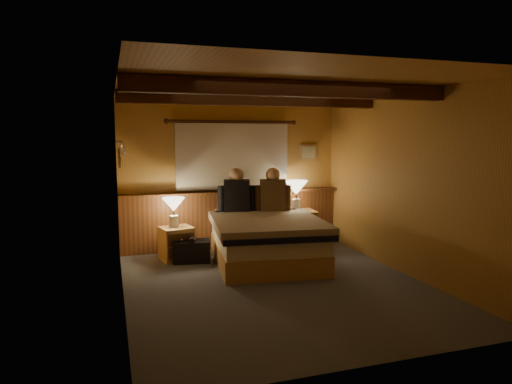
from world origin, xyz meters
name	(u,v)px	position (x,y,z in m)	size (l,w,h in m)	color
floor	(276,285)	(0.00, 0.00, 0.00)	(4.20, 4.20, 0.00)	#4F555E
ceiling	(277,86)	(0.00, 0.00, 2.40)	(4.20, 4.20, 0.00)	tan
wall_back	(232,174)	(0.00, 2.10, 1.20)	(3.60, 3.60, 0.00)	#C08E45
wall_left	(120,194)	(-1.80, 0.00, 1.20)	(4.20, 4.20, 0.00)	#C08E45
wall_right	(404,184)	(1.80, 0.00, 1.20)	(4.20, 4.20, 0.00)	#C08E45
wall_front	(372,218)	(0.00, -2.10, 1.20)	(3.60, 3.60, 0.00)	#C08E45
wainscot	(233,218)	(0.00, 2.04, 0.49)	(3.60, 0.23, 0.94)	brown
curtain_window	(233,155)	(0.00, 2.03, 1.52)	(2.18, 0.09, 1.11)	#462211
ceiling_beams	(273,95)	(0.00, 0.15, 2.31)	(3.60, 1.65, 0.16)	#462211
coat_rail	(122,147)	(-1.72, 1.58, 1.67)	(0.05, 0.55, 0.24)	silver
framed_print	(308,152)	(1.35, 2.08, 1.55)	(0.30, 0.04, 0.25)	tan
bed	(266,239)	(0.21, 1.00, 0.34)	(1.70, 2.08, 0.66)	tan
nightstand_left	(177,243)	(-1.00, 1.54, 0.25)	(0.52, 0.49, 0.49)	tan
nightstand_right	(298,229)	(1.02, 1.72, 0.30)	(0.60, 0.55, 0.61)	tan
lamp_left	(174,206)	(-1.02, 1.59, 0.79)	(0.33, 0.33, 0.43)	silver
lamp_right	(296,190)	(0.99, 1.74, 0.96)	(0.38, 0.38, 0.49)	silver
person_left	(237,193)	(-0.03, 1.71, 0.94)	(0.57, 0.31, 0.70)	black
person_right	(273,193)	(0.53, 1.60, 0.94)	(0.56, 0.32, 0.70)	#4C351E
duffel_bag	(192,251)	(-0.81, 1.36, 0.17)	(0.57, 0.40, 0.38)	black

